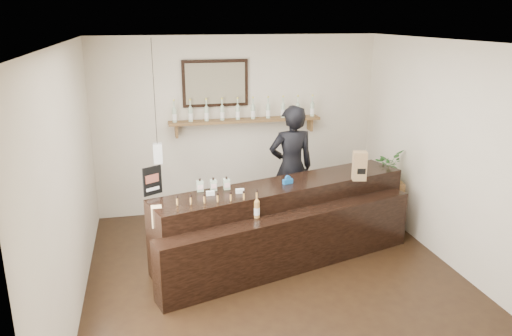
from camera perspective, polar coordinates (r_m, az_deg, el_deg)
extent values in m
plane|color=black|center=(6.20, 2.50, -12.71)|extent=(5.00, 5.00, 0.00)
plane|color=beige|center=(8.00, -2.10, 4.92)|extent=(4.50, 0.00, 4.50)
plane|color=beige|center=(3.48, 13.95, -12.17)|extent=(4.50, 0.00, 4.50)
plane|color=beige|center=(5.50, -20.54, -1.76)|extent=(0.00, 5.00, 5.00)
plane|color=beige|center=(6.59, 21.91, 1.06)|extent=(0.00, 5.00, 5.00)
plane|color=white|center=(5.39, 2.89, 14.12)|extent=(5.00, 5.00, 0.00)
cube|color=brown|center=(7.87, -1.22, 5.47)|extent=(2.40, 0.25, 0.04)
cube|color=brown|center=(7.78, -9.08, 4.23)|extent=(0.04, 0.20, 0.20)
cube|color=brown|center=(8.20, 6.18, 5.00)|extent=(0.04, 0.20, 0.20)
cube|color=black|center=(7.80, -4.68, 9.63)|extent=(1.02, 0.04, 0.72)
cube|color=#433C2B|center=(7.77, -4.65, 9.61)|extent=(0.92, 0.01, 0.62)
cube|color=white|center=(7.03, -11.17, 1.65)|extent=(0.12, 0.12, 0.28)
cylinder|color=black|center=(6.86, -11.57, 8.48)|extent=(0.01, 0.01, 1.41)
cylinder|color=#AAC1A1|center=(7.71, -9.30, 5.93)|extent=(0.07, 0.07, 0.20)
cone|color=#AAC1A1|center=(7.68, -9.35, 6.86)|extent=(0.07, 0.07, 0.05)
cylinder|color=#AAC1A1|center=(7.67, -9.37, 7.30)|extent=(0.02, 0.02, 0.07)
cylinder|color=gold|center=(7.67, -9.38, 7.65)|extent=(0.03, 0.03, 0.02)
cylinder|color=white|center=(7.71, -9.29, 5.78)|extent=(0.07, 0.07, 0.09)
cylinder|color=#AAC1A1|center=(7.72, -7.48, 6.04)|extent=(0.07, 0.07, 0.20)
cone|color=#AAC1A1|center=(7.70, -7.52, 6.96)|extent=(0.07, 0.07, 0.05)
cylinder|color=#AAC1A1|center=(7.69, -7.54, 7.40)|extent=(0.02, 0.02, 0.07)
cylinder|color=gold|center=(7.68, -7.55, 7.75)|extent=(0.03, 0.03, 0.02)
cylinder|color=white|center=(7.73, -7.48, 5.89)|extent=(0.07, 0.07, 0.09)
cylinder|color=#AAC1A1|center=(7.75, -5.68, 6.13)|extent=(0.07, 0.07, 0.20)
cone|color=#AAC1A1|center=(7.73, -5.70, 7.06)|extent=(0.07, 0.07, 0.05)
cylinder|color=#AAC1A1|center=(7.72, -5.72, 7.50)|extent=(0.02, 0.02, 0.07)
cylinder|color=gold|center=(7.71, -5.73, 7.84)|extent=(0.03, 0.03, 0.02)
cylinder|color=white|center=(7.75, -5.67, 5.98)|extent=(0.07, 0.07, 0.09)
cylinder|color=#AAC1A1|center=(7.78, -3.88, 6.22)|extent=(0.07, 0.07, 0.20)
cone|color=#AAC1A1|center=(7.76, -3.90, 7.14)|extent=(0.07, 0.07, 0.05)
cylinder|color=#AAC1A1|center=(7.75, -3.91, 7.58)|extent=(0.02, 0.02, 0.07)
cylinder|color=gold|center=(7.74, -3.92, 7.92)|extent=(0.03, 0.03, 0.02)
cylinder|color=white|center=(7.79, -3.88, 6.08)|extent=(0.07, 0.07, 0.09)
cylinder|color=#AAC1A1|center=(7.82, -2.10, 6.31)|extent=(0.07, 0.07, 0.20)
cone|color=#AAC1A1|center=(7.80, -2.11, 7.22)|extent=(0.07, 0.07, 0.05)
cylinder|color=#AAC1A1|center=(7.79, -2.12, 7.66)|extent=(0.02, 0.02, 0.07)
cylinder|color=gold|center=(7.78, -2.12, 8.00)|extent=(0.03, 0.03, 0.02)
cylinder|color=white|center=(7.83, -2.10, 6.16)|extent=(0.07, 0.07, 0.09)
cylinder|color=#AAC1A1|center=(7.87, -0.34, 6.38)|extent=(0.07, 0.07, 0.20)
cone|color=#AAC1A1|center=(7.85, -0.35, 7.30)|extent=(0.07, 0.07, 0.05)
cylinder|color=#AAC1A1|center=(7.84, -0.35, 7.73)|extent=(0.02, 0.02, 0.07)
cylinder|color=gold|center=(7.83, -0.35, 8.07)|extent=(0.03, 0.03, 0.02)
cylinder|color=white|center=(7.88, -0.34, 6.24)|extent=(0.07, 0.07, 0.09)
cylinder|color=#AAC1A1|center=(7.93, 1.39, 6.45)|extent=(0.07, 0.07, 0.20)
cone|color=#AAC1A1|center=(7.91, 1.40, 7.36)|extent=(0.07, 0.07, 0.05)
cylinder|color=#AAC1A1|center=(7.90, 1.40, 7.79)|extent=(0.02, 0.02, 0.07)
cylinder|color=gold|center=(7.89, 1.40, 8.13)|extent=(0.03, 0.03, 0.02)
cylinder|color=white|center=(7.93, 1.39, 6.31)|extent=(0.07, 0.07, 0.09)
cylinder|color=#AAC1A1|center=(7.99, 3.10, 6.52)|extent=(0.07, 0.07, 0.20)
cone|color=#AAC1A1|center=(7.97, 3.12, 7.42)|extent=(0.07, 0.07, 0.05)
cylinder|color=#AAC1A1|center=(7.96, 3.12, 7.84)|extent=(0.02, 0.02, 0.07)
cylinder|color=gold|center=(7.95, 3.13, 8.18)|extent=(0.03, 0.03, 0.02)
cylinder|color=white|center=(7.99, 3.10, 6.37)|extent=(0.07, 0.07, 0.09)
cylinder|color=#AAC1A1|center=(8.06, 4.78, 6.57)|extent=(0.07, 0.07, 0.20)
cone|color=#AAC1A1|center=(8.04, 4.81, 7.46)|extent=(0.07, 0.07, 0.05)
cylinder|color=#AAC1A1|center=(8.03, 4.82, 7.89)|extent=(0.02, 0.02, 0.07)
cylinder|color=gold|center=(8.02, 4.83, 8.22)|extent=(0.03, 0.03, 0.02)
cylinder|color=white|center=(8.06, 4.78, 6.43)|extent=(0.07, 0.07, 0.09)
cylinder|color=#AAC1A1|center=(8.14, 6.44, 6.62)|extent=(0.07, 0.07, 0.20)
cone|color=#AAC1A1|center=(8.12, 6.47, 7.51)|extent=(0.07, 0.07, 0.05)
cylinder|color=#AAC1A1|center=(8.11, 6.48, 7.92)|extent=(0.02, 0.02, 0.07)
cylinder|color=gold|center=(8.10, 6.49, 8.25)|extent=(0.03, 0.03, 0.02)
cylinder|color=white|center=(8.14, 6.43, 6.48)|extent=(0.07, 0.07, 0.09)
cube|color=black|center=(6.65, 3.12, -5.83)|extent=(3.57, 1.61, 0.99)
cube|color=black|center=(6.29, 4.28, -8.44)|extent=(3.48, 1.32, 0.75)
cube|color=white|center=(6.06, -5.23, -2.89)|extent=(0.10, 0.04, 0.05)
cube|color=white|center=(6.11, -1.85, -2.64)|extent=(0.10, 0.04, 0.05)
cube|color=#FDD99A|center=(5.87, -11.24, -6.00)|extent=(0.12, 0.12, 0.12)
cube|color=#FDD99A|center=(5.82, -11.31, -4.91)|extent=(0.12, 0.12, 0.12)
cube|color=#AAC1A1|center=(6.20, -6.42, -2.06)|extent=(0.08, 0.08, 0.13)
cube|color=beige|center=(6.16, -6.37, -2.20)|extent=(0.07, 0.00, 0.06)
cylinder|color=black|center=(6.17, -6.44, -1.34)|extent=(0.02, 0.02, 0.03)
cube|color=#AAC1A1|center=(6.22, -4.89, -1.96)|extent=(0.08, 0.08, 0.13)
cube|color=beige|center=(6.18, -4.83, -2.10)|extent=(0.07, 0.00, 0.06)
cylinder|color=black|center=(6.19, -4.91, -1.24)|extent=(0.02, 0.02, 0.03)
cube|color=#AAC1A1|center=(6.24, -3.38, -1.85)|extent=(0.08, 0.08, 0.13)
cube|color=beige|center=(6.20, -3.31, -1.99)|extent=(0.07, 0.00, 0.06)
cylinder|color=black|center=(6.22, -3.40, -1.13)|extent=(0.02, 0.02, 0.03)
cylinder|color=#B7813E|center=(5.86, -8.92, -5.46)|extent=(0.07, 0.07, 0.20)
cone|color=#B7813E|center=(5.81, -8.97, -4.30)|extent=(0.07, 0.07, 0.05)
cylinder|color=#B7813E|center=(5.79, -9.00, -3.75)|extent=(0.02, 0.02, 0.07)
cylinder|color=black|center=(5.78, -9.02, -3.31)|extent=(0.03, 0.03, 0.02)
cylinder|color=white|center=(5.87, -8.91, -5.64)|extent=(0.07, 0.07, 0.09)
cylinder|color=#B7813E|center=(5.87, -7.39, -5.35)|extent=(0.07, 0.07, 0.20)
cone|color=#B7813E|center=(5.82, -7.44, -4.19)|extent=(0.07, 0.07, 0.05)
cylinder|color=#B7813E|center=(5.80, -7.46, -3.64)|extent=(0.02, 0.02, 0.07)
cylinder|color=black|center=(5.79, -7.48, -3.21)|extent=(0.03, 0.03, 0.02)
cylinder|color=white|center=(5.88, -7.39, -5.53)|extent=(0.07, 0.07, 0.09)
cylinder|color=#B7813E|center=(5.88, -5.88, -5.24)|extent=(0.07, 0.07, 0.20)
cone|color=#B7813E|center=(5.84, -5.91, -4.08)|extent=(0.07, 0.07, 0.05)
cylinder|color=#B7813E|center=(5.82, -5.93, -3.53)|extent=(0.02, 0.02, 0.07)
cylinder|color=black|center=(5.80, -5.95, -3.10)|extent=(0.03, 0.03, 0.02)
cylinder|color=white|center=(5.89, -5.87, -5.42)|extent=(0.07, 0.07, 0.09)
cylinder|color=#B7813E|center=(5.90, -4.37, -5.12)|extent=(0.07, 0.07, 0.20)
cone|color=#B7813E|center=(5.86, -4.40, -3.97)|extent=(0.07, 0.07, 0.05)
cylinder|color=#B7813E|center=(5.84, -4.41, -3.42)|extent=(0.02, 0.02, 0.07)
cylinder|color=black|center=(5.82, -4.42, -2.99)|extent=(0.03, 0.03, 0.02)
cylinder|color=white|center=(5.91, -4.37, -5.31)|extent=(0.07, 0.07, 0.09)
cylinder|color=#B7813E|center=(5.93, -2.87, -5.01)|extent=(0.07, 0.07, 0.20)
cone|color=#B7813E|center=(5.88, -2.89, -3.86)|extent=(0.07, 0.07, 0.05)
cylinder|color=#B7813E|center=(5.86, -2.90, -3.31)|extent=(0.02, 0.02, 0.07)
cylinder|color=black|center=(5.84, -2.91, -2.88)|extent=(0.03, 0.03, 0.02)
cylinder|color=white|center=(5.93, -2.87, -5.19)|extent=(0.07, 0.07, 0.09)
cylinder|color=#B7813E|center=(5.95, -1.39, -4.89)|extent=(0.07, 0.07, 0.20)
cone|color=#B7813E|center=(5.91, -1.40, -3.74)|extent=(0.07, 0.07, 0.05)
cylinder|color=#B7813E|center=(5.89, -1.40, -3.20)|extent=(0.02, 0.02, 0.07)
cylinder|color=black|center=(5.87, -1.41, -2.76)|extent=(0.03, 0.03, 0.02)
cylinder|color=white|center=(5.96, -1.39, -5.07)|extent=(0.07, 0.07, 0.09)
cylinder|color=#B7813E|center=(5.98, 0.08, -4.76)|extent=(0.07, 0.07, 0.20)
cone|color=#B7813E|center=(5.94, 0.08, -3.63)|extent=(0.07, 0.07, 0.05)
cylinder|color=#B7813E|center=(5.92, 0.08, -3.08)|extent=(0.02, 0.02, 0.07)
cylinder|color=black|center=(5.90, 0.08, -2.65)|extent=(0.03, 0.03, 0.02)
cylinder|color=white|center=(5.99, 0.08, -4.95)|extent=(0.07, 0.07, 0.09)
cube|color=black|center=(6.14, -11.76, -1.43)|extent=(0.23, 0.15, 0.35)
cube|color=brown|center=(6.12, -11.78, -1.19)|extent=(0.16, 0.10, 0.10)
cube|color=white|center=(6.16, -11.71, -2.36)|extent=(0.16, 0.10, 0.04)
cube|color=#956D48|center=(6.69, 11.75, 0.23)|extent=(0.20, 0.17, 0.39)
cube|color=black|center=(6.65, 11.96, -0.38)|extent=(0.11, 0.03, 0.08)
cube|color=#175AA1|center=(6.46, 3.65, -1.54)|extent=(0.14, 0.09, 0.06)
cylinder|color=#175AA1|center=(6.45, 3.66, -1.15)|extent=(0.08, 0.05, 0.07)
cube|color=brown|center=(7.75, 14.55, -3.91)|extent=(0.45, 0.57, 0.75)
imported|color=#356F2C|center=(7.57, 14.88, 0.34)|extent=(0.53, 0.52, 0.45)
imported|color=black|center=(7.33, 4.06, 0.95)|extent=(0.79, 0.54, 2.10)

